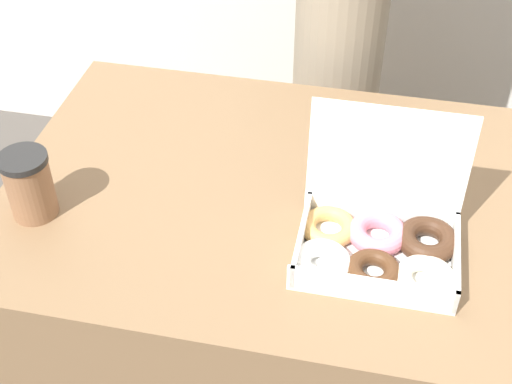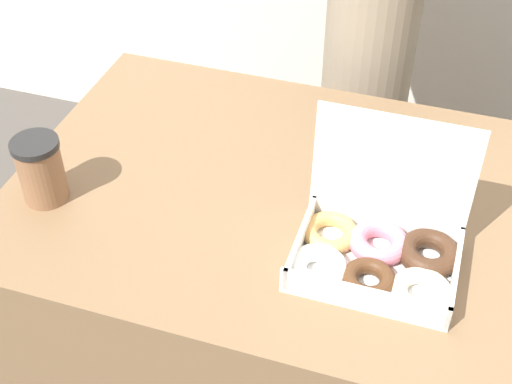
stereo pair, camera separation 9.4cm
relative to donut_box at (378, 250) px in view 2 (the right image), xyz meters
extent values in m
cube|color=brown|center=(-0.13, 0.13, -0.39)|extent=(1.19, 0.76, 0.71)
cube|color=white|center=(0.00, -0.01, -0.03)|extent=(0.27, 0.19, 0.01)
cube|color=white|center=(-0.14, -0.01, -0.01)|extent=(0.01, 0.19, 0.05)
cube|color=white|center=(0.13, -0.01, -0.01)|extent=(0.01, 0.19, 0.05)
cube|color=white|center=(0.00, -0.11, -0.01)|extent=(0.27, 0.01, 0.05)
cube|color=white|center=(0.00, 0.08, -0.01)|extent=(0.27, 0.01, 0.05)
cube|color=white|center=(0.00, 0.09, 0.11)|extent=(0.27, 0.02, 0.19)
torus|color=white|center=(-0.09, -0.06, -0.01)|extent=(0.13, 0.13, 0.03)
torus|color=tan|center=(-0.09, 0.03, -0.02)|extent=(0.13, 0.13, 0.03)
torus|color=#4C2D19|center=(0.00, -0.06, -0.01)|extent=(0.13, 0.13, 0.03)
torus|color=pink|center=(0.00, 0.03, -0.01)|extent=(0.13, 0.13, 0.03)
torus|color=silver|center=(0.08, -0.06, -0.01)|extent=(0.13, 0.13, 0.03)
torus|color=#422819|center=(0.08, 0.03, -0.01)|extent=(0.12, 0.12, 0.03)
cylinder|color=#8C6042|center=(-0.63, -0.02, 0.02)|extent=(0.08, 0.08, 0.12)
cylinder|color=black|center=(-0.63, -0.02, 0.09)|extent=(0.09, 0.09, 0.01)
cylinder|color=gray|center=(-0.15, 0.71, -0.25)|extent=(0.23, 0.23, 0.98)
camera|label=1|loc=(-0.03, -0.89, 0.87)|focal=50.00mm
camera|label=2|loc=(0.06, -0.86, 0.87)|focal=50.00mm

